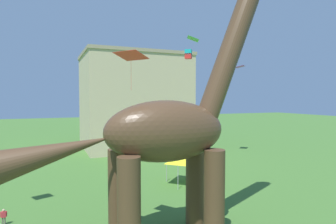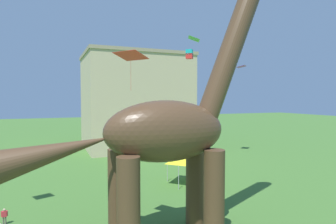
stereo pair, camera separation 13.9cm
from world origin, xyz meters
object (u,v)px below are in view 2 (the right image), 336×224
Objects in this scene: kite_mid_right at (194,39)px; person_strolling_adult at (4,215)px; dinosaur_sculpture at (165,131)px; kite_near_low at (189,54)px; festival_canopy_tent at (186,158)px; kite_high_left at (131,56)px; kite_near_high at (241,67)px.

person_strolling_adult is at bearing -164.37° from kite_mid_right.
dinosaur_sculpture is 19.35m from kite_near_low.
kite_high_left is at bearing -130.43° from festival_canopy_tent.
kite_high_left is at bearing -156.73° from dinosaur_sculpture.
dinosaur_sculpture is 12.12m from person_strolling_adult.
festival_canopy_tent is 11.74m from kite_mid_right.
dinosaur_sculpture is 9.58× the size of kite_mid_right.
person_strolling_adult is 24.34m from kite_near_low.
festival_canopy_tent is at bearing -91.36° from person_strolling_adult.
kite_high_left is (-1.92, 0.19, 4.23)m from dinosaur_sculpture.
kite_near_low is at bearing -77.19° from person_strolling_adult.
kite_high_left is at bearing -143.30° from person_strolling_adult.
dinosaur_sculpture is 11.73m from festival_canopy_tent.
festival_canopy_tent is 19.33m from kite_near_high.
person_strolling_adult is 15.44m from festival_canopy_tent.
person_strolling_adult is at bearing 141.68° from kite_high_left.
kite_near_high reaches higher than kite_high_left.
person_strolling_adult is (-8.99, 5.77, -5.73)m from dinosaur_sculpture.
kite_mid_right is (-2.06, -5.10, 0.67)m from kite_near_low.
kite_near_high is (10.01, 3.39, -0.69)m from kite_near_low.
kite_mid_right reaches higher than kite_high_left.
festival_canopy_tent is 1.71× the size of kite_mid_right.
dinosaur_sculpture is 16.32× the size of kite_near_low.
kite_near_high is (28.29, 13.02, 12.16)m from person_strolling_adult.
kite_mid_right is 0.88× the size of kite_high_left.
person_strolling_adult is 21.60m from kite_mid_right.
kite_mid_right is at bearing -89.35° from person_strolling_adult.
kite_mid_right is at bearing 35.00° from festival_canopy_tent.
dinosaur_sculpture reaches higher than kite_near_high.
kite_mid_right reaches higher than kite_near_high.
kite_high_left is (-7.83, -9.19, 8.06)m from festival_canopy_tent.
kite_near_low reaches higher than festival_canopy_tent.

